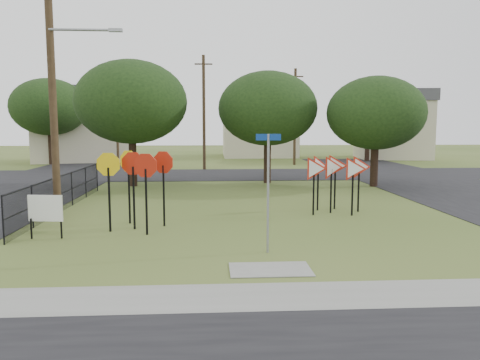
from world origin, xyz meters
name	(u,v)px	position (x,y,z in m)	size (l,w,h in m)	color
ground	(260,245)	(0.00, 0.00, 0.00)	(140.00, 140.00, 0.00)	#445921
sidewalk	(281,296)	(0.00, -4.20, 0.01)	(30.00, 1.60, 0.02)	gray
planting_strip	(291,320)	(0.00, -5.40, 0.01)	(30.00, 0.80, 0.02)	#445921
street_right	(468,193)	(12.00, 10.00, 0.01)	(8.00, 50.00, 0.02)	black
street_far	(231,174)	(0.00, 20.00, 0.01)	(60.00, 8.00, 0.02)	black
curb_pad	(270,270)	(0.00, -2.40, 0.01)	(2.00, 1.20, 0.02)	gray
street_name_sign	(268,186)	(0.13, -0.80, 1.88)	(0.68, 0.07, 3.30)	gray
stop_sign_cluster	(136,172)	(-3.98, 2.46, 1.96)	(2.50, 2.21, 2.67)	black
yield_sign_cluster	(335,170)	(3.57, 5.05, 1.74)	(3.02, 1.69, 2.37)	black
info_board	(45,210)	(-6.61, 1.21, 0.92)	(1.10, 0.18, 1.38)	black
utility_pole_main	(54,80)	(-7.24, 4.50, 5.21)	(3.55, 0.33, 10.00)	#44321F
far_pole_a	(204,112)	(-2.00, 24.00, 4.60)	(1.40, 0.24, 9.00)	#44321F
far_pole_b	(295,116)	(6.00, 28.00, 4.35)	(1.40, 0.24, 8.50)	#44321F
far_pole_c	(117,113)	(-10.00, 30.00, 4.60)	(1.40, 0.24, 9.00)	#44321F
fence_run	(64,192)	(-7.60, 6.25, 0.78)	(0.05, 11.55, 1.50)	black
house_left	(84,124)	(-14.00, 34.00, 3.65)	(10.58, 8.88, 7.20)	beige
house_mid	(259,129)	(4.00, 40.00, 3.15)	(8.40, 8.40, 6.20)	beige
house_right	(392,124)	(18.00, 36.00, 3.65)	(8.30, 8.30, 7.20)	beige
tree_near_left	(131,102)	(-6.00, 14.00, 4.86)	(6.40, 6.40, 7.27)	black
tree_near_mid	(268,109)	(2.00, 15.00, 4.54)	(6.00, 6.00, 6.80)	black
tree_near_right	(376,113)	(8.00, 13.00, 4.22)	(5.60, 5.60, 6.33)	black
tree_far_left	(49,107)	(-16.00, 30.00, 5.17)	(6.80, 6.80, 7.73)	black
tree_far_right	(368,115)	(14.00, 32.00, 4.54)	(6.00, 6.00, 6.80)	black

